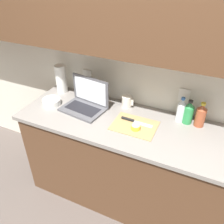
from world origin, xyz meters
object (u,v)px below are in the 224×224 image
object	(u,v)px
cutting_board	(134,126)
knife	(131,120)
laptop	(86,102)
bottle_water_clear	(181,110)
bottle_oil_tall	(188,113)
lemon_half_cut	(136,127)
bottle_green_soda	(201,115)
paper_towel_roll	(61,79)
bowl_white	(52,102)
measuring_cup	(127,102)

from	to	relation	value
cutting_board	knife	bearing A→B (deg)	136.51
laptop	bottle_water_clear	world-z (taller)	laptop
knife	bottle_oil_tall	size ratio (longest dim) A/B	1.28
cutting_board	bottle_oil_tall	size ratio (longest dim) A/B	1.70
laptop	lemon_half_cut	xyz separation A→B (m)	(0.51, -0.12, -0.04)
knife	bottle_green_soda	xyz separation A→B (m)	(0.51, 0.19, 0.08)
cutting_board	lemon_half_cut	xyz separation A→B (m)	(0.02, -0.04, 0.02)
paper_towel_roll	laptop	bearing A→B (deg)	-24.29
lemon_half_cut	bowl_white	world-z (taller)	bowl_white
laptop	paper_towel_roll	xyz separation A→B (m)	(-0.37, 0.17, 0.08)
paper_towel_roll	bowl_white	bearing A→B (deg)	-78.28
bowl_white	knife	bearing A→B (deg)	3.54
laptop	cutting_board	distance (m)	0.50
bottle_green_soda	paper_towel_roll	distance (m)	1.32
knife	paper_towel_roll	xyz separation A→B (m)	(-0.81, 0.20, 0.12)
laptop	bottle_water_clear	xyz separation A→B (m)	(0.80, 0.15, 0.04)
knife	bottle_green_soda	bearing A→B (deg)	21.85
knife	laptop	bearing A→B (deg)	177.44
bottle_oil_tall	measuring_cup	world-z (taller)	bottle_oil_tall
bottle_water_clear	bowl_white	world-z (taller)	bottle_water_clear
paper_towel_roll	bottle_oil_tall	bearing A→B (deg)	-0.63
bottle_water_clear	bottle_oil_tall	bearing A→B (deg)	0.00
laptop	lemon_half_cut	distance (m)	0.53
knife	bowl_white	world-z (taller)	bowl_white
cutting_board	measuring_cup	xyz separation A→B (m)	(-0.17, 0.24, 0.05)
laptop	bowl_white	world-z (taller)	laptop
bottle_green_soda	bottle_water_clear	xyz separation A→B (m)	(-0.15, -0.00, 0.00)
laptop	bottle_green_soda	bearing A→B (deg)	17.22
laptop	bottle_water_clear	bearing A→B (deg)	18.94
bottle_green_soda	bottle_water_clear	size ratio (longest dim) A/B	0.96
knife	paper_towel_roll	size ratio (longest dim) A/B	0.96
paper_towel_roll	cutting_board	bearing A→B (deg)	-15.69
measuring_cup	paper_towel_roll	world-z (taller)	paper_towel_roll
knife	bottle_water_clear	xyz separation A→B (m)	(0.35, 0.19, 0.08)
knife	measuring_cup	xyz separation A→B (m)	(-0.12, 0.20, 0.04)
bottle_green_soda	bottle_oil_tall	distance (m)	0.09
bottle_oil_tall	bottle_water_clear	distance (m)	0.06
bottle_water_clear	bowl_white	xyz separation A→B (m)	(-1.11, -0.23, -0.07)
laptop	knife	size ratio (longest dim) A/B	1.52
laptop	bottle_green_soda	size ratio (longest dim) A/B	1.93
laptop	bottle_oil_tall	bearing A→B (deg)	18.20
cutting_board	paper_towel_roll	world-z (taller)	paper_towel_roll
bottle_green_soda	bottle_oil_tall	bearing A→B (deg)	-180.00
cutting_board	bowl_white	bearing A→B (deg)	-179.55
bowl_white	measuring_cup	bearing A→B (deg)	21.38
measuring_cup	bowl_white	world-z (taller)	measuring_cup
bottle_water_clear	cutting_board	bearing A→B (deg)	-143.86
lemon_half_cut	measuring_cup	distance (m)	0.35
bottle_water_clear	bowl_white	distance (m)	1.14
knife	bowl_white	distance (m)	0.76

